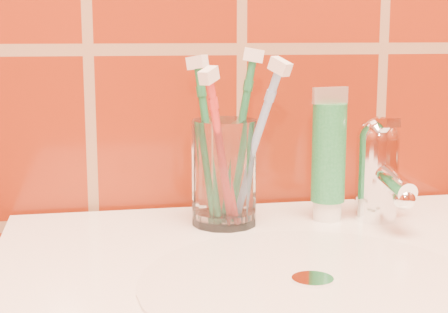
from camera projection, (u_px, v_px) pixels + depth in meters
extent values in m
cylinder|color=silver|center=(313.00, 282.00, 0.59)|extent=(0.30, 0.30, 0.00)
cylinder|color=white|center=(313.00, 280.00, 0.58)|extent=(0.04, 0.04, 0.00)
cylinder|color=white|center=(224.00, 173.00, 0.76)|extent=(0.08, 0.08, 0.12)
cylinder|color=white|center=(327.00, 210.00, 0.79)|extent=(0.03, 0.03, 0.02)
cylinder|color=#1B713B|center=(329.00, 153.00, 0.77)|extent=(0.04, 0.04, 0.11)
cube|color=beige|center=(330.00, 95.00, 0.76)|extent=(0.04, 0.01, 0.02)
cylinder|color=white|center=(377.00, 179.00, 0.78)|extent=(0.05, 0.05, 0.09)
sphere|color=white|center=(378.00, 138.00, 0.77)|extent=(0.05, 0.05, 0.05)
cylinder|color=white|center=(391.00, 179.00, 0.74)|extent=(0.02, 0.09, 0.03)
cube|color=white|center=(383.00, 123.00, 0.76)|extent=(0.02, 0.06, 0.01)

